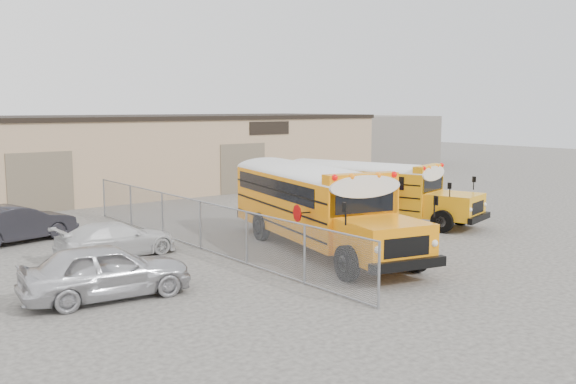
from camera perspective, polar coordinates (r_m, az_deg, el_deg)
ground at (r=25.21m, az=7.69°, el=-4.38°), size 120.00×120.00×0.00m
warehouse at (r=41.26m, az=-12.58°, el=3.47°), size 30.20×10.20×4.67m
chainlink_fence at (r=23.71m, az=-7.80°, el=-2.92°), size 0.07×18.07×1.81m
distant_building_right at (r=58.68m, az=7.33°, el=4.58°), size 10.00×8.00×4.40m
school_bus_left at (r=29.35m, az=-3.37°, el=0.93°), size 4.89×10.96×3.12m
school_bus_right at (r=32.80m, az=-1.18°, el=1.24°), size 4.76×9.56×2.72m
tarp_bundle at (r=23.74m, az=6.86°, el=-3.13°), size 1.19×1.15×1.57m
car_silver at (r=18.23m, az=-15.86°, el=-6.74°), size 4.72×2.33×1.55m
car_white at (r=23.17m, az=-14.99°, el=-4.08°), size 4.27×1.83×1.23m
car_dark at (r=26.85m, az=-22.92°, el=-2.61°), size 4.62×2.41×1.45m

